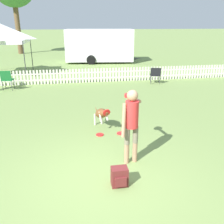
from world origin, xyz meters
The scene contains 10 objects.
ground_plane centered at (0.00, 0.00, 0.00)m, with size 240.00×240.00×0.00m, color olive.
handler_person centered at (0.73, 0.57, 1.05)m, with size 0.48×1.04×1.67m.
leaping_dog centered at (0.35, 2.54, 0.46)m, with size 0.44×1.15×0.74m.
frisbee_near_handler centered at (0.81, 2.05, 0.01)m, with size 0.21×0.21×0.02m.
frisbee_near_dog centered at (0.23, 2.06, 0.01)m, with size 0.21×0.21×0.02m.
backpack_on_grass centered at (0.31, -0.27, 0.19)m, with size 0.31×0.26×0.38m.
picket_fence centered at (0.00, 8.62, 0.36)m, with size 17.57×0.04×0.73m.
folding_chair_blue_left centered at (-3.33, 7.64, 0.56)m, with size 0.52×0.54×0.93m.
folding_chair_center centered at (3.80, 7.77, 0.50)m, with size 0.63×0.65×0.83m.
equipment_trailer centered at (1.94, 15.60, 1.31)m, with size 6.00×2.90×2.49m.
Camera 1 is at (-0.52, -4.23, 2.95)m, focal length 40.00 mm.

